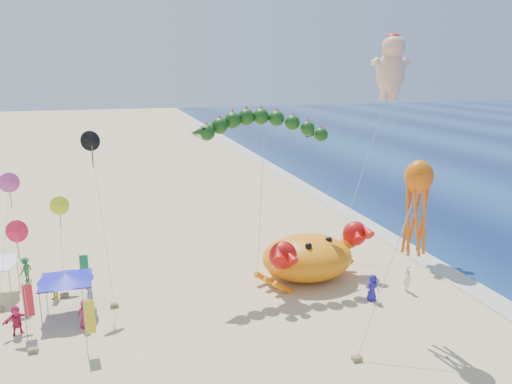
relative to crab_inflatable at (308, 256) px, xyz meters
The scene contains 10 objects.
ground 2.64m from the crab_inflatable, 144.69° to the right, with size 320.00×320.00×0.00m, color #D1B784.
foam_strip 10.57m from the crab_inflatable, ahead, with size 320.00×320.00×0.00m, color silver.
crab_inflatable is the anchor object (origin of this frame).
dragon_kite 9.55m from the crab_inflatable, 146.29° to the left, with size 10.07×2.78×11.71m.
cherub_kite 17.43m from the crab_inflatable, 33.13° to the left, with size 7.95×5.34×17.51m.
octopus_kite 10.56m from the crab_inflatable, 70.43° to the right, with size 5.46×3.15×9.98m.
canopy_blue 16.24m from the crab_inflatable, behind, with size 3.28×3.28×2.71m.
feather_flags 17.78m from the crab_inflatable, behind, with size 8.64×6.92×3.20m.
beachgoers 13.76m from the crab_inflatable, behind, with size 27.69×10.71×1.85m.
small_kites 17.94m from the crab_inflatable, behind, with size 6.71×9.30×10.99m.
Camera 1 is at (-11.36, -29.89, 14.84)m, focal length 35.00 mm.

